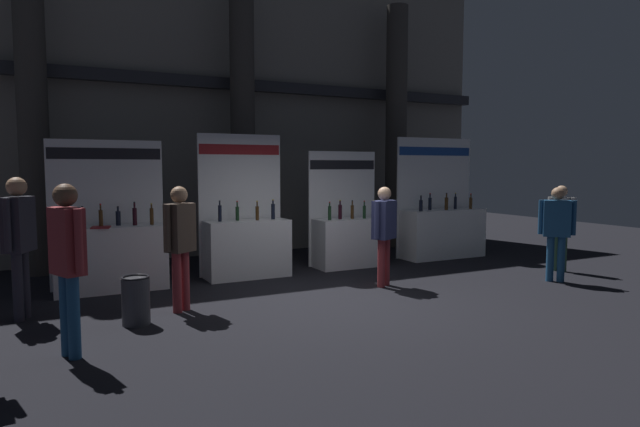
# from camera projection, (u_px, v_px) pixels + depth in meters

# --- Properties ---
(ground_plane) EXTENTS (26.56, 26.56, 0.00)m
(ground_plane) POSITION_uv_depth(u_px,v_px,m) (336.00, 299.00, 8.07)
(ground_plane) COLOR black
(hall_colonnade) EXTENTS (13.28, 1.22, 6.86)m
(hall_colonnade) POSITION_uv_depth(u_px,v_px,m) (232.00, 104.00, 12.05)
(hall_colonnade) COLOR gray
(hall_colonnade) RESTS_ON ground_plane
(exhibitor_booth_0) EXTENTS (1.77, 0.71, 2.40)m
(exhibitor_booth_0) POSITION_uv_depth(u_px,v_px,m) (111.00, 252.00, 8.60)
(exhibitor_booth_0) COLOR white
(exhibitor_booth_0) RESTS_ON ground_plane
(exhibitor_booth_1) EXTENTS (1.55, 0.66, 2.56)m
(exhibitor_booth_1) POSITION_uv_depth(u_px,v_px,m) (246.00, 242.00, 9.66)
(exhibitor_booth_1) COLOR white
(exhibitor_booth_1) RESTS_ON ground_plane
(exhibitor_booth_2) EXTENTS (1.50, 0.66, 2.27)m
(exhibitor_booth_2) POSITION_uv_depth(u_px,v_px,m) (349.00, 237.00, 10.69)
(exhibitor_booth_2) COLOR white
(exhibitor_booth_2) RESTS_ON ground_plane
(exhibitor_booth_3) EXTENTS (1.98, 0.66, 2.60)m
(exhibitor_booth_3) POSITION_uv_depth(u_px,v_px,m) (442.00, 228.00, 11.76)
(exhibitor_booth_3) COLOR white
(exhibitor_booth_3) RESTS_ON ground_plane
(trash_bin) EXTENTS (0.34, 0.34, 0.61)m
(trash_bin) POSITION_uv_depth(u_px,v_px,m) (136.00, 300.00, 6.74)
(trash_bin) COLOR #38383D
(trash_bin) RESTS_ON ground_plane
(visitor_0) EXTENTS (0.40, 0.55, 1.84)m
(visitor_0) POSITION_uv_depth(u_px,v_px,m) (19.00, 233.00, 6.89)
(visitor_0) COLOR #23232D
(visitor_0) RESTS_ON ground_plane
(visitor_2) EXTENTS (0.45, 0.41, 1.71)m
(visitor_2) POSITION_uv_depth(u_px,v_px,m) (180.00, 237.00, 7.30)
(visitor_2) COLOR maroon
(visitor_2) RESTS_ON ground_plane
(visitor_4) EXTENTS (0.47, 0.47, 1.62)m
(visitor_4) POSITION_uv_depth(u_px,v_px,m) (557.00, 225.00, 9.22)
(visitor_4) COLOR navy
(visitor_4) RESTS_ON ground_plane
(visitor_5) EXTENTS (0.52, 0.43, 1.64)m
(visitor_5) POSITION_uv_depth(u_px,v_px,m) (384.00, 227.00, 8.86)
(visitor_5) COLOR maroon
(visitor_5) RESTS_ON ground_plane
(visitor_6) EXTENTS (0.31, 0.48, 1.62)m
(visitor_6) POSITION_uv_depth(u_px,v_px,m) (561.00, 221.00, 10.16)
(visitor_6) COLOR #33563D
(visitor_6) RESTS_ON ground_plane
(visitor_7) EXTENTS (0.35, 0.54, 1.80)m
(visitor_7) POSITION_uv_depth(u_px,v_px,m) (68.00, 254.00, 5.52)
(visitor_7) COLOR navy
(visitor_7) RESTS_ON ground_plane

